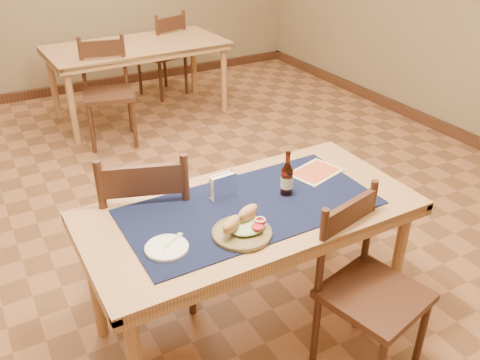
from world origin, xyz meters
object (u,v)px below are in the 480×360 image
main_table (250,221)px  sandwich_plate (243,228)px  chair_main_near (367,287)px  back_table (137,52)px  chair_main_far (149,224)px  napkin_holder (223,187)px  beer_bottle (287,179)px

main_table → sandwich_plate: bearing=-128.8°
chair_main_near → sandwich_plate: chair_main_near is taller
back_table → chair_main_near: chair_main_near is taller
chair_main_far → chair_main_near: (0.72, -0.91, -0.05)m
main_table → napkin_holder: (-0.07, 0.14, 0.15)m
chair_main_far → back_table: bearing=71.5°
chair_main_near → napkin_holder: 0.82m
main_table → chair_main_far: bearing=130.9°
back_table → main_table: bearing=-99.8°
main_table → back_table: 3.22m
main_table → napkin_holder: napkin_holder is taller
main_table → beer_bottle: (0.21, 0.01, 0.17)m
chair_main_near → napkin_holder: bearing=124.0°
chair_main_near → napkin_holder: chair_main_near is taller
chair_main_far → chair_main_near: bearing=-51.7°
back_table → chair_main_near: size_ratio=1.96×
main_table → chair_main_near: chair_main_near is taller
chair_main_far → beer_bottle: (0.59, -0.42, 0.32)m
back_table → chair_main_near: (-0.20, -3.66, -0.20)m
back_table → sandwich_plate: size_ratio=6.69×
chair_main_far → beer_bottle: size_ratio=4.35×
chair_main_far → beer_bottle: bearing=-35.5°
back_table → beer_bottle: bearing=-96.0°
main_table → beer_bottle: beer_bottle is taller
back_table → beer_bottle: 3.19m
sandwich_plate → main_table: bearing=51.2°
main_table → back_table: (0.55, 3.18, 0.00)m
main_table → chair_main_far: 0.59m
chair_main_far → sandwich_plate: 0.70m
chair_main_far → napkin_holder: chair_main_far is taller
chair_main_far → sandwich_plate: bearing=-69.3°
back_table → napkin_holder: (-0.62, -3.04, 0.15)m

